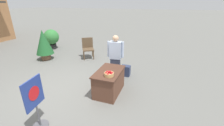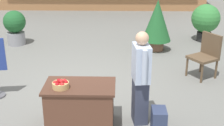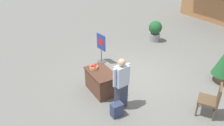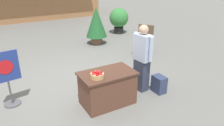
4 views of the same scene
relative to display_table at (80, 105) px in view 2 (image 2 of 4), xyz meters
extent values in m
plane|color=slate|center=(-0.26, 1.47, -0.38)|extent=(120.00, 120.00, 0.00)
cube|color=brown|center=(0.00, 0.00, -0.02)|extent=(1.13, 0.69, 0.72)
cube|color=#492C20|center=(0.00, 0.00, 0.36)|extent=(1.20, 0.73, 0.04)
cylinder|color=tan|center=(-0.29, -0.11, 0.43)|extent=(0.28, 0.28, 0.10)
sphere|color=#A30F14|center=(-0.21, -0.11, 0.47)|extent=(0.08, 0.08, 0.08)
sphere|color=red|center=(-0.24, -0.04, 0.47)|extent=(0.08, 0.08, 0.08)
sphere|color=#A30F14|center=(-0.34, -0.04, 0.47)|extent=(0.08, 0.08, 0.08)
sphere|color=red|center=(-0.38, -0.11, 0.47)|extent=(0.08, 0.08, 0.08)
sphere|color=#A30F14|center=(-0.33, -0.19, 0.47)|extent=(0.08, 0.08, 0.08)
sphere|color=red|center=(-0.26, -0.19, 0.47)|extent=(0.08, 0.08, 0.08)
sphere|color=#A30F14|center=(-0.30, -0.12, 0.50)|extent=(0.08, 0.08, 0.08)
sphere|color=red|center=(-0.28, -0.13, 0.50)|extent=(0.08, 0.08, 0.08)
cube|color=#33384C|center=(1.03, 0.14, 0.02)|extent=(0.28, 0.37, 0.80)
cube|color=silver|center=(1.03, 0.14, 0.73)|extent=(0.31, 0.45, 0.63)
sphere|color=tan|center=(1.03, 0.14, 1.16)|extent=(0.22, 0.22, 0.22)
cylinder|color=silver|center=(1.06, -0.12, 0.76)|extent=(0.09, 0.09, 0.58)
cylinder|color=silver|center=(1.00, 0.39, 0.76)|extent=(0.09, 0.09, 0.58)
cube|color=#2D3856|center=(1.33, -0.20, -0.17)|extent=(0.24, 0.34, 0.42)
cylinder|color=brown|center=(2.53, 1.79, -0.15)|extent=(0.05, 0.05, 0.45)
cylinder|color=brown|center=(2.27, 2.19, -0.15)|extent=(0.05, 0.05, 0.45)
cylinder|color=brown|center=(2.92, 2.05, -0.15)|extent=(0.05, 0.05, 0.45)
cylinder|color=brown|center=(2.66, 2.44, -0.15)|extent=(0.05, 0.05, 0.45)
cube|color=brown|center=(2.59, 2.12, 0.10)|extent=(0.76, 0.76, 0.06)
cube|color=brown|center=(2.80, 2.25, 0.39)|extent=(0.35, 0.49, 0.52)
cylinder|color=brown|center=(1.74, 4.09, -0.23)|extent=(0.45, 0.45, 0.30)
cone|color=#1E5628|center=(1.74, 4.09, 0.52)|extent=(0.84, 0.84, 1.19)
cylinder|color=gray|center=(-2.55, 4.52, -0.19)|extent=(0.54, 0.54, 0.39)
sphere|color=#1E5628|center=(-2.55, 4.52, 0.35)|extent=(0.68, 0.68, 0.68)
cylinder|color=black|center=(3.38, 5.03, -0.23)|extent=(0.45, 0.45, 0.30)
sphere|color=#337A38|center=(3.38, 5.03, 0.36)|extent=(0.89, 0.89, 0.89)
camera|label=1|loc=(-3.87, -1.48, 2.35)|focal=24.00mm
camera|label=2|loc=(0.66, -4.71, 2.61)|focal=50.00mm
camera|label=3|loc=(5.51, -2.84, 4.05)|focal=35.00mm
camera|label=4|loc=(-2.02, -3.72, 2.38)|focal=35.00mm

